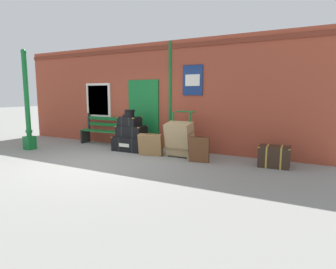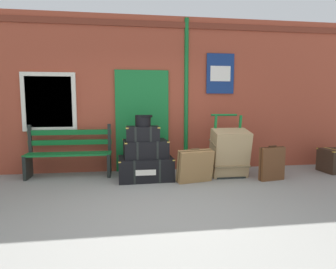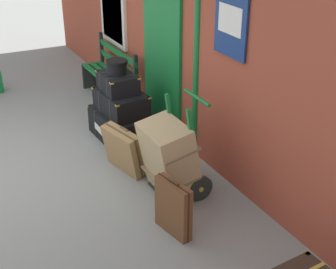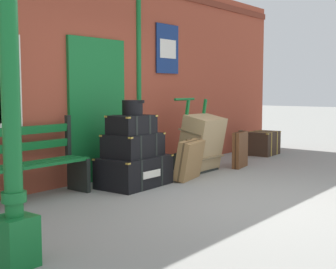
# 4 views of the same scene
# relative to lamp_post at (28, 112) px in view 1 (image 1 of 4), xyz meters

# --- Properties ---
(ground_plane) EXTENTS (60.00, 60.00, 0.00)m
(ground_plane) POSITION_rel_lamp_post_xyz_m (2.94, -0.40, -1.12)
(ground_plane) COLOR gray
(brick_facade) EXTENTS (10.40, 0.35, 3.20)m
(brick_facade) POSITION_rel_lamp_post_xyz_m (2.93, 2.19, 0.47)
(brick_facade) COLOR #9E422D
(brick_facade) RESTS_ON ground
(lamp_post) EXTENTS (0.28, 0.28, 2.96)m
(lamp_post) POSITION_rel_lamp_post_xyz_m (0.00, 0.00, 0.00)
(lamp_post) COLOR #146B2D
(lamp_post) RESTS_ON ground
(platform_bench) EXTENTS (1.60, 0.43, 1.01)m
(platform_bench) POSITION_rel_lamp_post_xyz_m (1.37, 1.76, -0.68)
(platform_bench) COLOR #146B2D
(platform_bench) RESTS_ON ground
(steamer_trunk_base) EXTENTS (1.03, 0.69, 0.43)m
(steamer_trunk_base) POSITION_rel_lamp_post_xyz_m (2.82, 1.32, -0.91)
(steamer_trunk_base) COLOR black
(steamer_trunk_base) RESTS_ON ground
(steamer_trunk_middle) EXTENTS (0.85, 0.61, 0.33)m
(steamer_trunk_middle) POSITION_rel_lamp_post_xyz_m (2.82, 1.34, -0.54)
(steamer_trunk_middle) COLOR black
(steamer_trunk_middle) RESTS_ON steamer_trunk_base
(steamer_trunk_top) EXTENTS (0.61, 0.45, 0.27)m
(steamer_trunk_top) POSITION_rel_lamp_post_xyz_m (2.77, 1.32, -0.25)
(steamer_trunk_top) COLOR black
(steamer_trunk_top) RESTS_ON steamer_trunk_middle
(round_hatbox) EXTENTS (0.32, 0.30, 0.21)m
(round_hatbox) POSITION_rel_lamp_post_xyz_m (2.79, 1.31, -0.00)
(round_hatbox) COLOR black
(round_hatbox) RESTS_ON steamer_trunk_top
(porters_trolley) EXTENTS (0.71, 0.56, 1.21)m
(porters_trolley) POSITION_rel_lamp_post_xyz_m (4.44, 1.44, -0.85)
(porters_trolley) COLOR black
(porters_trolley) RESTS_ON ground
(large_brown_trunk) EXTENTS (0.70, 0.60, 0.95)m
(large_brown_trunk) POSITION_rel_lamp_post_xyz_m (4.44, 1.27, -0.65)
(large_brown_trunk) COLOR tan
(large_brown_trunk) RESTS_ON ground
(suitcase_oxblood) EXTENTS (0.50, 0.21, 0.66)m
(suitcase_oxblood) POSITION_rel_lamp_post_xyz_m (5.14, 0.94, -0.81)
(suitcase_oxblood) COLOR brown
(suitcase_oxblood) RESTS_ON ground
(suitcase_tan) EXTENTS (0.69, 0.41, 0.62)m
(suitcase_tan) POSITION_rel_lamp_post_xyz_m (3.69, 0.99, -0.82)
(suitcase_tan) COLOR olive
(suitcase_tan) RESTS_ON ground
(corner_trunk) EXTENTS (0.72, 0.53, 0.49)m
(corner_trunk) POSITION_rel_lamp_post_xyz_m (6.84, 1.35, -0.88)
(corner_trunk) COLOR #332319
(corner_trunk) RESTS_ON ground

